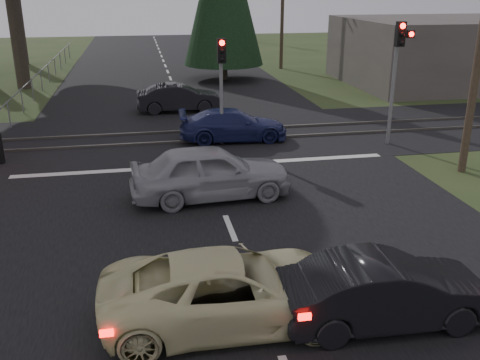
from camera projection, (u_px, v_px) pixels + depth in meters
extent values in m
plane|color=#2B3C1B|center=(254.00, 289.00, 11.16)|extent=(120.00, 120.00, 0.00)
cube|color=black|center=(199.00, 151.00, 20.38)|extent=(14.00, 100.00, 0.01)
cube|color=black|center=(194.00, 137.00, 22.23)|extent=(120.00, 8.00, 0.01)
cube|color=silver|center=(205.00, 165.00, 18.72)|extent=(13.00, 0.35, 0.00)
cube|color=#59544C|center=(196.00, 141.00, 21.47)|extent=(120.00, 0.12, 0.10)
cube|color=#59544C|center=(192.00, 131.00, 22.95)|extent=(120.00, 0.12, 0.10)
cylinder|color=slate|center=(392.00, 96.00, 20.67)|extent=(0.14, 0.14, 3.80)
cube|color=black|center=(400.00, 34.00, 19.69)|extent=(0.32, 0.24, 0.90)
sphere|color=#FF0C07|center=(403.00, 26.00, 19.47)|extent=(0.20, 0.20, 0.20)
sphere|color=black|center=(402.00, 34.00, 19.57)|extent=(0.18, 0.18, 0.18)
sphere|color=black|center=(401.00, 43.00, 19.67)|extent=(0.18, 0.18, 0.18)
cube|color=black|center=(410.00, 34.00, 19.76)|extent=(0.28, 0.22, 0.28)
sphere|color=#FF0C07|center=(411.00, 34.00, 19.65)|extent=(0.18, 0.18, 0.18)
cylinder|color=slate|center=(221.00, 104.00, 20.75)|extent=(0.14, 0.14, 3.20)
cube|color=black|center=(222.00, 51.00, 19.87)|extent=(0.32, 0.24, 0.90)
sphere|color=#FF0C07|center=(222.00, 43.00, 19.65)|extent=(0.20, 0.20, 0.20)
sphere|color=black|center=(222.00, 51.00, 19.75)|extent=(0.18, 0.18, 0.18)
sphere|color=black|center=(222.00, 59.00, 19.86)|extent=(0.18, 0.18, 0.18)
cylinder|color=#4C3D2D|center=(282.00, 6.00, 38.76)|extent=(0.26, 0.26, 9.00)
cylinder|color=#473D33|center=(18.00, 43.00, 31.72)|extent=(0.80, 0.80, 5.40)
cylinder|color=#473D33|center=(19.00, 29.00, 41.52)|extent=(0.80, 0.80, 5.40)
cylinder|color=#473D33|center=(224.00, 64.00, 35.41)|extent=(0.50, 0.50, 2.00)
cube|color=#59514C|center=(459.00, 51.00, 33.90)|extent=(14.00, 10.00, 4.00)
imported|color=beige|center=(230.00, 289.00, 9.89)|extent=(4.82, 2.26, 1.33)
imported|color=black|center=(386.00, 291.00, 9.84)|extent=(4.04, 1.50, 1.32)
imported|color=#96989D|center=(211.00, 172.00, 15.66)|extent=(4.81, 2.20, 1.60)
imported|color=navy|center=(233.00, 125.00, 21.57)|extent=(4.42, 1.96, 1.26)
imported|color=black|center=(179.00, 98.00, 26.48)|extent=(4.14, 1.48, 1.36)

